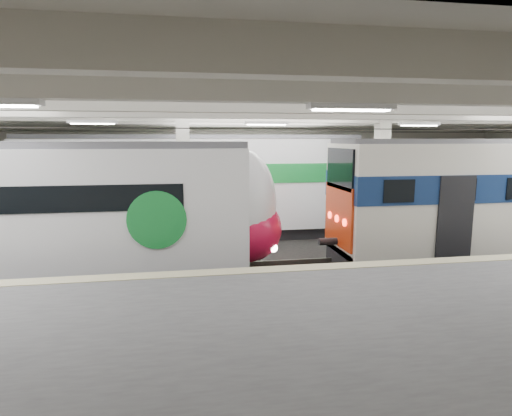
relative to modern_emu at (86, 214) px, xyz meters
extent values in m
cube|color=black|center=(5.98, 0.00, -2.17)|extent=(36.00, 24.00, 0.10)
cube|color=silver|center=(5.98, 0.00, 3.43)|extent=(36.00, 24.00, 0.20)
cube|color=beige|center=(5.98, 10.00, 0.63)|extent=(30.00, 0.10, 5.50)
cube|color=beige|center=(5.98, -10.00, 0.63)|extent=(30.00, 0.10, 5.50)
cube|color=#4F4F51|center=(5.98, -6.50, -1.57)|extent=(30.00, 7.00, 1.10)
cube|color=#BDB185|center=(5.98, -3.25, -1.01)|extent=(30.00, 0.50, 0.02)
cube|color=beige|center=(2.98, 3.00, 0.63)|extent=(0.50, 0.50, 5.50)
cube|color=beige|center=(10.98, 3.00, 0.63)|extent=(0.50, 0.50, 5.50)
cube|color=beige|center=(5.98, 0.00, 3.13)|extent=(30.00, 18.00, 0.50)
cube|color=#59544C|center=(5.98, 0.00, -2.04)|extent=(30.00, 1.52, 0.16)
cube|color=#59544C|center=(5.98, 5.50, -2.04)|extent=(30.00, 1.52, 0.16)
cylinder|color=black|center=(5.98, 0.00, 2.58)|extent=(30.00, 0.03, 0.03)
cylinder|color=black|center=(5.98, 5.50, 2.58)|extent=(30.00, 0.03, 0.03)
cube|color=white|center=(5.98, -2.00, 2.80)|extent=(26.00, 8.40, 0.12)
cube|color=white|center=(-1.17, 0.00, 0.18)|extent=(12.01, 2.68, 3.60)
ellipsoid|color=white|center=(4.83, 0.00, 0.18)|extent=(2.12, 2.62, 3.53)
ellipsoid|color=red|center=(4.95, 0.00, -0.61)|extent=(2.25, 2.68, 2.16)
cylinder|color=#198C37|center=(2.19, -1.37, 0.00)|extent=(1.66, 0.06, 1.66)
cube|color=#4C4C51|center=(-1.17, 0.00, 2.08)|extent=(12.01, 2.20, 0.20)
cube|color=black|center=(-1.17, 0.00, -1.77)|extent=(12.01, 1.87, 0.70)
cube|color=#B42E0C|center=(8.07, 0.00, -0.28)|extent=(0.08, 2.44, 2.05)
cube|color=black|center=(8.07, 0.00, 1.29)|extent=(0.08, 2.29, 1.34)
cube|color=black|center=(14.65, 0.00, -1.77)|extent=(13.08, 2.01, 0.70)
cube|color=white|center=(3.52, 5.50, 0.32)|extent=(14.29, 2.93, 3.87)
cube|color=#198C37|center=(3.52, 5.50, 0.83)|extent=(14.33, 3.00, 0.82)
cube|color=#4C4C51|center=(3.52, 5.50, 2.36)|extent=(14.29, 2.42, 0.16)
cube|color=black|center=(3.52, 5.50, -1.82)|extent=(14.29, 2.63, 0.60)
camera|label=1|loc=(2.97, -13.47, 2.25)|focal=30.00mm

